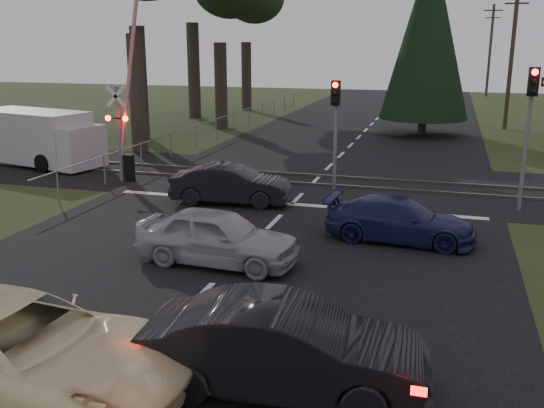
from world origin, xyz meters
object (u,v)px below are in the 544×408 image
at_px(cream_coupe, 12,350).
at_px(white_van, 40,138).
at_px(traffic_signal_center, 335,116).
at_px(utility_pole_mid, 512,54).
at_px(dark_hatchback, 284,349).
at_px(blue_sedan, 400,220).
at_px(dark_car_far, 231,185).
at_px(crossing_signal, 124,131).
at_px(silver_car, 217,237).
at_px(traffic_signal_right, 532,111).
at_px(utility_pole_far, 490,49).

height_order(cream_coupe, white_van, white_van).
distance_m(traffic_signal_center, utility_pole_mid, 20.82).
relative_size(cream_coupe, dark_hatchback, 1.27).
bearing_deg(blue_sedan, cream_coupe, 155.55).
bearing_deg(traffic_signal_center, blue_sedan, -61.89).
bearing_deg(cream_coupe, traffic_signal_center, -5.74).
bearing_deg(dark_car_far, crossing_signal, 62.51).
distance_m(traffic_signal_center, dark_car_far, 4.75).
height_order(utility_pole_mid, white_van, utility_pole_mid).
xyz_separation_m(cream_coupe, white_van, (-11.38, 16.09, 0.43)).
height_order(utility_pole_mid, dark_hatchback, utility_pole_mid).
height_order(silver_car, white_van, white_van).
height_order(traffic_signal_right, traffic_signal_center, traffic_signal_right).
bearing_deg(white_van, traffic_signal_center, 9.13).
distance_m(traffic_signal_center, cream_coupe, 15.39).
distance_m(crossing_signal, silver_car, 10.43).
xyz_separation_m(crossing_signal, silver_car, (6.91, -7.70, -1.35)).
xyz_separation_m(traffic_signal_right, dark_car_far, (-9.61, -1.74, -2.64)).
bearing_deg(silver_car, dark_hatchback, -145.07).
bearing_deg(blue_sedan, utility_pole_mid, -6.70).
relative_size(crossing_signal, utility_pole_mid, 0.77).
relative_size(crossing_signal, cream_coupe, 1.20).
bearing_deg(silver_car, traffic_signal_center, -5.51).
bearing_deg(dark_hatchback, white_van, 41.32).
xyz_separation_m(crossing_signal, dark_hatchback, (10.06, -12.86, -1.30)).
height_order(dark_hatchback, dark_car_far, dark_hatchback).
relative_size(silver_car, blue_sedan, 0.99).
relative_size(traffic_signal_right, dark_hatchback, 1.02).
xyz_separation_m(traffic_signal_right, utility_pole_far, (0.95, 45.53, 1.41)).
distance_m(utility_pole_far, blue_sedan, 50.15).
relative_size(utility_pole_mid, silver_car, 2.16).
height_order(dark_car_far, white_van, white_van).
height_order(traffic_signal_center, dark_hatchback, traffic_signal_center).
xyz_separation_m(traffic_signal_center, dark_car_far, (-3.06, -2.94, -2.13)).
xyz_separation_m(traffic_signal_right, dark_hatchback, (-4.76, -12.55, -2.56)).
distance_m(crossing_signal, traffic_signal_right, 14.88).
bearing_deg(blue_sedan, dark_hatchback, 176.10).
bearing_deg(crossing_signal, blue_sedan, -22.15).
height_order(crossing_signal, utility_pole_far, utility_pole_far).
distance_m(blue_sedan, dark_car_far, 6.48).
bearing_deg(white_van, blue_sedan, -7.95).
height_order(dark_hatchback, white_van, white_van).
relative_size(utility_pole_far, cream_coupe, 1.55).
distance_m(cream_coupe, white_van, 19.71).
relative_size(utility_pole_mid, dark_car_far, 2.19).
relative_size(cream_coupe, dark_car_far, 1.42).
distance_m(crossing_signal, dark_car_far, 5.77).
bearing_deg(utility_pole_mid, traffic_signal_right, -92.66).
bearing_deg(cream_coupe, silver_car, -5.12).
relative_size(utility_pole_far, white_van, 1.36).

